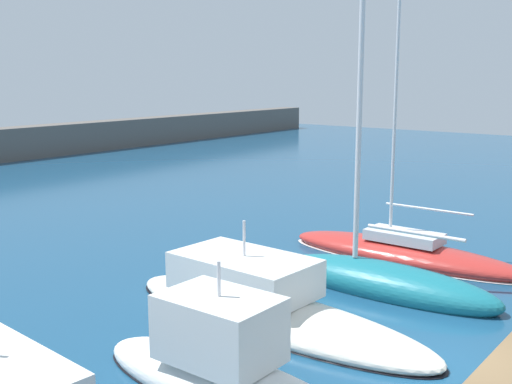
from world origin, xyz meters
The scene contains 5 objects.
ground_plane centered at (0.00, 0.00, 0.00)m, with size 120.00×120.00×0.00m, color navy.
motorboat_white_second centered at (-3.98, 3.60, 0.51)m, with size 2.06×7.06×3.38m.
motorboat_ivory_third centered at (-0.08, 5.41, 0.41)m, with size 3.18×10.37×3.11m.
sailboat_teal_fourth centered at (4.13, 3.83, 0.40)m, with size 2.10×7.55×15.10m.
sailboat_red_fifth centered at (7.75, 4.86, 0.30)m, with size 2.44×9.29×16.10m.
Camera 1 is at (-13.68, -4.81, 6.82)m, focal length 44.72 mm.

